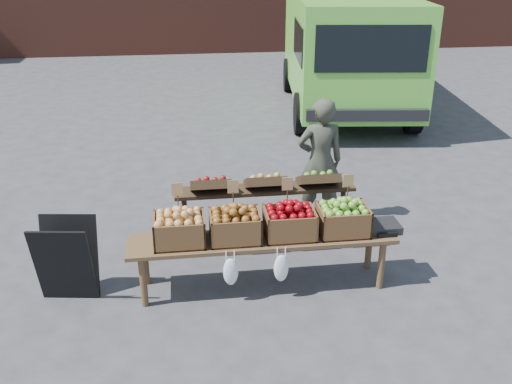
{
  "coord_description": "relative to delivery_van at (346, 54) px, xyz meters",
  "views": [
    {
      "loc": [
        -0.12,
        -5.39,
        3.31
      ],
      "look_at": [
        0.62,
        0.12,
        0.85
      ],
      "focal_mm": 40.0,
      "sensor_mm": 36.0,
      "label": 1
    }
  ],
  "objects": [
    {
      "name": "crate_red_apples",
      "position": [
        -2.39,
        -6.5,
        -0.46
      ],
      "size": [
        0.5,
        0.4,
        0.28
      ],
      "primitive_type": null,
      "color": "#6C0103",
      "rests_on": "display_bench"
    },
    {
      "name": "back_table",
      "position": [
        -2.54,
        -5.78,
        -0.65
      ],
      "size": [
        2.1,
        0.44,
        1.04
      ],
      "primitive_type": null,
      "color": "#302214",
      "rests_on": "ground"
    },
    {
      "name": "weighing_scale",
      "position": [
        -1.42,
        -6.5,
        -0.56
      ],
      "size": [
        0.34,
        0.3,
        0.08
      ],
      "primitive_type": "cube",
      "color": "black",
      "rests_on": "display_bench"
    },
    {
      "name": "vendor",
      "position": [
        -1.75,
        -5.07,
        -0.37
      ],
      "size": [
        0.6,
        0.4,
        1.6
      ],
      "primitive_type": "imported",
      "rotation": [
        0.0,
        0.0,
        3.17
      ],
      "color": "#393B2E",
      "rests_on": "ground"
    },
    {
      "name": "display_bench",
      "position": [
        -2.67,
        -6.5,
        -0.89
      ],
      "size": [
        2.7,
        0.56,
        0.57
      ],
      "primitive_type": null,
      "color": "brown",
      "rests_on": "ground"
    },
    {
      "name": "crate_golden_apples",
      "position": [
        -3.49,
        -6.5,
        -0.46
      ],
      "size": [
        0.5,
        0.4,
        0.28
      ],
      "primitive_type": null,
      "color": "#B79B43",
      "rests_on": "display_bench"
    },
    {
      "name": "delivery_van",
      "position": [
        0.0,
        0.0,
        0.0
      ],
      "size": [
        3.01,
        5.49,
        2.35
      ],
      "primitive_type": null,
      "rotation": [
        0.0,
        0.0,
        -0.12
      ],
      "color": "#61C53C",
      "rests_on": "ground"
    },
    {
      "name": "ground",
      "position": [
        -3.29,
        -6.11,
        -1.17
      ],
      "size": [
        80.0,
        80.0,
        0.0
      ],
      "primitive_type": "plane",
      "color": "#3F3F41"
    },
    {
      "name": "chalkboard_sign",
      "position": [
        -4.61,
        -6.45,
        -0.75
      ],
      "size": [
        0.6,
        0.39,
        0.86
      ],
      "primitive_type": null,
      "rotation": [
        0.0,
        0.0,
        -0.14
      ],
      "color": "black",
      "rests_on": "ground"
    },
    {
      "name": "crate_green_apples",
      "position": [
        -1.84,
        -6.5,
        -0.46
      ],
      "size": [
        0.5,
        0.4,
        0.28
      ],
      "primitive_type": null,
      "color": "#4C9926",
      "rests_on": "display_bench"
    },
    {
      "name": "crate_russet_pears",
      "position": [
        -2.94,
        -6.5,
        -0.46
      ],
      "size": [
        0.5,
        0.4,
        0.28
      ],
      "primitive_type": null,
      "color": "olive",
      "rests_on": "display_bench"
    }
  ]
}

